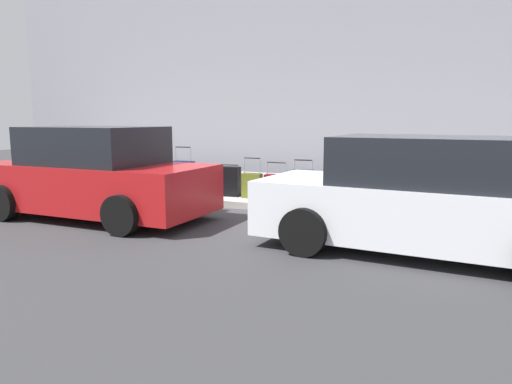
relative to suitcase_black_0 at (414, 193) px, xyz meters
The scene contains 19 objects.
ground_plane 3.66m from the suitcase_black_0, 10.21° to the left, with size 40.00×40.00×0.00m, color #333335.
sidewalk_curb 4.04m from the suitcase_black_0, 27.46° to the right, with size 18.00×5.00×0.14m, color #9E9B93.
building_facade_sidewalk_side 8.66m from the suitcase_black_0, 62.15° to the right, with size 24.00×3.00×9.03m, color gray.
suitcase_black_0 is the anchor object (origin of this frame).
suitcase_red_1 0.56m from the suitcase_black_0, ahead, with size 0.48×0.21×0.94m.
suitcase_navy_2 1.10m from the suitcase_black_0, ahead, with size 0.38×0.25×0.67m.
suitcase_silver_3 1.59m from the suitcase_black_0, ahead, with size 0.38×0.26×0.59m.
suitcase_teal_4 2.10m from the suitcase_black_0, ahead, with size 0.43×0.27×0.85m.
suitcase_maroon_5 2.65m from the suitcase_black_0, ahead, with size 0.48×0.25×0.79m.
suitcase_olive_6 3.21m from the suitcase_black_0, ahead, with size 0.42×0.19×0.85m.
suitcase_black_7 3.77m from the suitcase_black_0, ahead, with size 0.50×0.26×0.69m.
suitcase_red_8 4.36m from the suitcase_black_0, ahead, with size 0.47×0.22×0.63m.
suitcase_navy_9 4.94m from the suitcase_black_0, ahead, with size 0.46×0.26×1.03m.
suitcase_silver_10 5.48m from the suitcase_black_0, ahead, with size 0.41×0.20×1.06m.
suitcase_teal_11 6.00m from the suitcase_black_0, ahead, with size 0.41×0.25×0.83m.
fire_hydrant 6.84m from the suitcase_black_0, ahead, with size 0.39×0.21×0.74m.
bollard_post 7.38m from the suitcase_black_0, ahead, with size 0.14×0.14×0.85m, color #333338.
parked_car_white_0 2.46m from the suitcase_black_0, 99.05° to the left, with size 4.51×2.13×1.55m.
parked_car_red_1 5.77m from the suitcase_black_0, 24.80° to the left, with size 4.24×2.04×1.64m.
Camera 1 is at (-4.46, 8.33, 1.79)m, focal length 33.35 mm.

